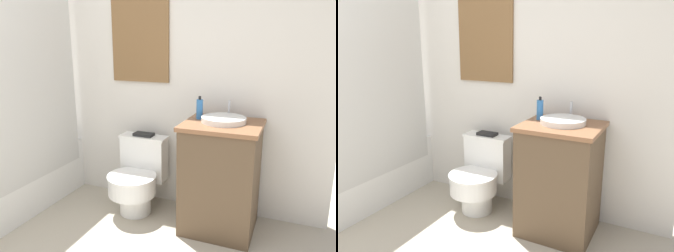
% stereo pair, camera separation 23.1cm
% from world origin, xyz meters
% --- Properties ---
extents(wall_back, '(3.42, 0.07, 2.50)m').
position_xyz_m(wall_back, '(0.00, 1.99, 1.25)').
color(wall_back, silver).
rests_on(wall_back, ground_plane).
extents(toilet, '(0.41, 0.51, 0.62)m').
position_xyz_m(toilet, '(0.22, 1.70, 0.29)').
color(toilet, white).
rests_on(toilet, ground_plane).
extents(vanity, '(0.56, 0.52, 0.83)m').
position_xyz_m(vanity, '(0.92, 1.69, 0.42)').
color(vanity, brown).
rests_on(vanity, ground_plane).
extents(sink, '(0.32, 0.36, 0.13)m').
position_xyz_m(sink, '(0.92, 1.71, 0.85)').
color(sink, white).
rests_on(sink, vanity).
extents(soap_bottle, '(0.05, 0.05, 0.17)m').
position_xyz_m(soap_bottle, '(0.73, 1.75, 0.91)').
color(soap_bottle, '#2D6BB2').
rests_on(soap_bottle, vanity).
extents(book_on_tank, '(0.17, 0.10, 0.02)m').
position_xyz_m(book_on_tank, '(0.22, 1.84, 0.63)').
color(book_on_tank, black).
rests_on(book_on_tank, toilet).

